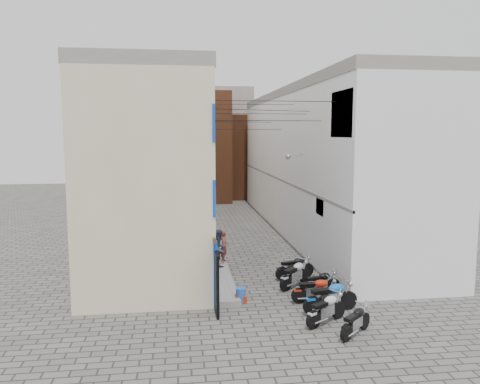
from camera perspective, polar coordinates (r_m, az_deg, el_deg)
name	(u,v)px	position (r m, az deg, el deg)	size (l,w,h in m)	color
ground	(285,306)	(17.65, 5.45, -13.62)	(90.00, 90.00, 0.00)	#52514E
plinth	(207,231)	(29.76, -4.10, -4.76)	(0.90, 26.00, 0.25)	gray
building_left	(158,162)	(29.10, -9.95, 3.58)	(5.10, 27.00, 9.00)	beige
building_right	(316,161)	(30.41, 9.23, 3.76)	(5.94, 26.00, 9.00)	white
building_far_brick_left	(197,147)	(44.12, -5.29, 5.48)	(6.00, 6.00, 10.00)	brown
building_far_brick_right	(246,156)	(46.62, 0.80, 4.36)	(5.00, 6.00, 8.00)	brown
building_far_concrete	(213,141)	(50.22, -3.28, 6.26)	(8.00, 5.00, 11.00)	gray
far_shopfront	(221,191)	(41.75, -2.33, 0.18)	(2.00, 0.30, 2.40)	black
overhead_wires	(252,116)	(24.03, 1.50, 9.22)	(5.80, 13.02, 1.32)	black
motorcycle_a	(356,320)	(15.48, 13.94, -14.86)	(0.55, 1.73, 1.00)	black
motorcycle_b	(326,307)	(16.13, 10.49, -13.68)	(0.60, 1.88, 1.09)	silver
motorcycle_c	(331,295)	(17.07, 11.00, -12.25)	(0.67, 2.14, 1.24)	blue
motorcycle_d	(316,289)	(17.91, 9.23, -11.56)	(0.58, 1.84, 1.07)	#A81F0C
motorcycle_e	(320,281)	(18.88, 9.76, -10.68)	(0.55, 1.74, 1.01)	black
motorcycle_f	(296,273)	(19.54, 6.79, -9.76)	(0.64, 2.02, 1.17)	#BBBAC0
motorcycle_g	(295,266)	(20.64, 6.72, -8.95)	(0.59, 1.88, 1.09)	black
person_a	(224,246)	(22.07, -1.97, -6.61)	(0.55, 0.36, 1.51)	brown
person_b	(219,249)	(21.02, -2.54, -6.95)	(0.86, 0.67, 1.77)	#34394E
water_jug_near	(241,296)	(17.76, 0.09, -12.59)	(0.32, 0.32, 0.50)	#204AA3
water_jug_far	(241,295)	(17.75, 0.09, -12.50)	(0.36, 0.36, 0.56)	blue
red_crate	(241,299)	(17.80, 0.09, -12.94)	(0.43, 0.33, 0.27)	#AF270C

